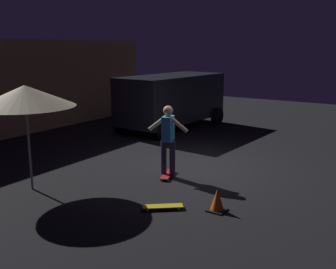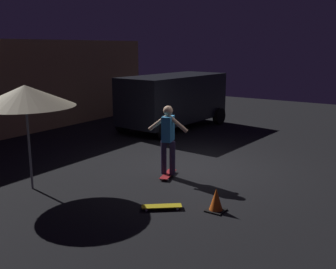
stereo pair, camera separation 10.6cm
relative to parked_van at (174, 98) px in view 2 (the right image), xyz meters
The scene contains 8 objects.
ground_plane 5.24m from the parked_van, 140.10° to the right, with size 28.00×28.00×0.00m, color black.
low_building 6.16m from the parked_van, 113.62° to the left, with size 10.13×3.78×3.33m.
parked_van is the anchor object (origin of this frame).
patio_umbrella 7.40m from the parked_van, behind, with size 2.10×2.10×2.30m.
skateboard_ridden 5.88m from the parked_van, 148.31° to the right, with size 0.80×0.42×0.07m.
skateboard_spare 7.81m from the parked_van, 148.67° to the right, with size 0.65×0.73×0.07m.
skater 5.78m from the parked_van, 148.31° to the right, with size 0.43×0.97×1.67m.
traffic_cone 7.90m from the parked_van, 141.00° to the right, with size 0.34×0.34×0.46m.
Camera 2 is at (-8.52, -4.81, 3.10)m, focal length 41.90 mm.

